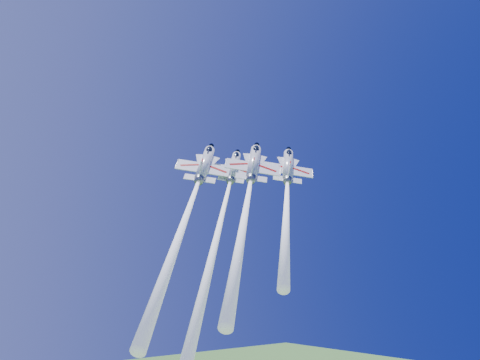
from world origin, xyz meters
TOP-DOWN VIEW (x-y plane):
  - jet_lead at (-9.97, -7.20)m, footprint 30.04×35.32m
  - jet_left at (-14.29, -4.13)m, footprint 29.60×34.25m
  - jet_right at (-1.27, -13.80)m, footprint 23.11×26.35m
  - jet_slot at (-11.11, -15.22)m, footprint 25.62×29.46m

SIDE VIEW (x-z plane):
  - jet_lead at x=-9.97m, z-range 49.56..91.72m
  - jet_left at x=-14.29m, z-range 52.09..92.58m
  - jet_slot at x=-11.11m, z-range 55.14..89.84m
  - jet_right at x=-1.27m, z-range 59.10..89.97m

